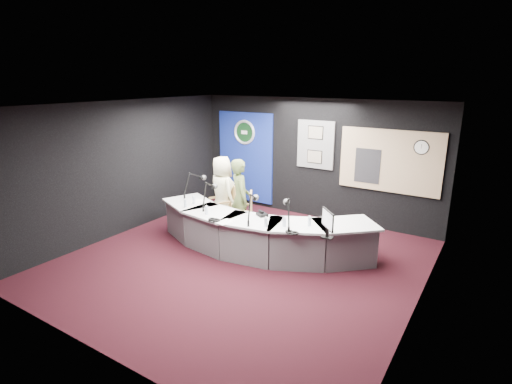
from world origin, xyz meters
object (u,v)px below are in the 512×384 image
Objects in this scene: armchair_right at (240,213)px; person_man at (222,192)px; armchair_left at (222,206)px; person_woman at (240,199)px; broadcast_desk at (256,232)px.

person_man is (-0.68, 0.28, 0.28)m from armchair_right.
armchair_right reaches higher than armchair_left.
person_man is at bearing 0.00° from armchair_left.
person_man is 0.73m from person_woman.
person_man is at bearing -143.51° from armchair_right.
broadcast_desk is at bearing -170.75° from person_woman.
person_woman is at bearing -121.14° from armchair_right.
armchair_left reaches higher than broadcast_desk.
broadcast_desk is 0.80m from armchair_right.
person_man is at bearing 20.57° from person_woman.
armchair_right is at bearing -178.96° from person_man.
armchair_left is at bearing -0.00° from person_man.
person_woman is at bearing -178.96° from person_man.
armchair_left is (-1.33, 0.72, 0.11)m from broadcast_desk.
person_woman reaches higher than armchair_right.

